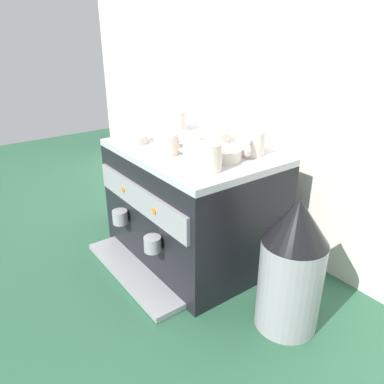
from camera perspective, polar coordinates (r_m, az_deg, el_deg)
ground_plane at (r=1.51m, az=0.00°, el=-9.03°), size 4.00×4.00×0.00m
tiled_backsplash_wall at (r=1.51m, az=10.40°, el=13.11°), size 2.80×0.03×1.09m
espresso_machine at (r=1.40m, az=-0.16°, el=-1.83°), size 0.60×0.53×0.43m
ceramic_cup_0 at (r=1.11m, az=2.77°, el=5.40°), size 0.08×0.11×0.08m
ceramic_cup_1 at (r=1.24m, az=0.37°, el=7.01°), size 0.11×0.07×0.07m
ceramic_cup_2 at (r=1.25m, az=9.11°, el=7.24°), size 0.09×0.11×0.08m
ceramic_cup_3 at (r=1.25m, az=-3.58°, el=7.25°), size 0.10×0.10×0.07m
ceramic_cup_4 at (r=1.55m, az=-2.29°, el=10.75°), size 0.10×0.07×0.08m
ceramic_bowl_0 at (r=1.39m, az=-1.79°, el=8.15°), size 0.09×0.09×0.03m
ceramic_bowl_1 at (r=1.40m, az=3.11°, el=8.42°), size 0.13×0.13×0.04m
ceramic_bowl_2 at (r=1.40m, az=-8.73°, el=7.98°), size 0.10×0.10×0.03m
ceramic_bowl_3 at (r=1.20m, az=4.82°, el=5.67°), size 0.11×0.11×0.04m
coffee_grinder at (r=1.10m, az=14.90°, el=-10.71°), size 0.18×0.18×0.41m
milk_pitcher at (r=1.81m, az=-10.38°, el=-1.20°), size 0.11×0.11×0.13m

